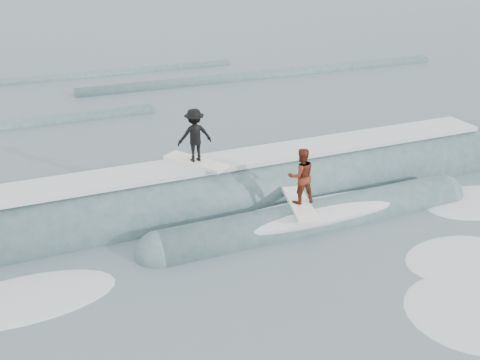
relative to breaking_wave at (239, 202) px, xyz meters
name	(u,v)px	position (x,y,z in m)	size (l,w,h in m)	color
ground	(289,270)	(-0.25, -3.74, -0.03)	(160.00, 160.00, 0.00)	#3C4B57
breaking_wave	(239,202)	(0.00, 0.00, 0.00)	(21.40, 4.09, 2.61)	#325555
surfer_black	(195,138)	(-1.22, 0.31, 2.11)	(1.54, 1.98, 1.62)	white
surfer_red	(301,180)	(1.01, -1.89, 1.36)	(1.03, 2.07, 1.65)	white
whitewater	(332,280)	(0.49, -4.51, -0.03)	(15.96, 7.75, 0.10)	silver
far_swells	(113,94)	(-1.20, 13.91, -0.03)	(41.00, 8.65, 0.80)	#325555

